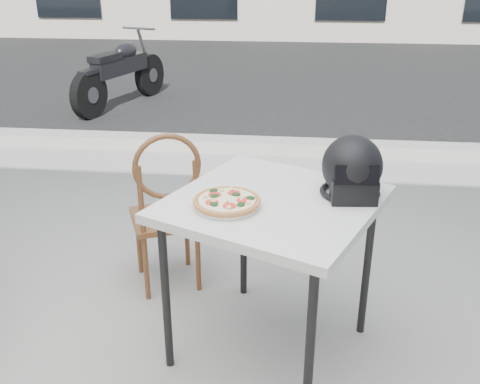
# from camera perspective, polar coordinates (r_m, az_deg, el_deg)

# --- Properties ---
(ground) EXTENTS (80.00, 80.00, 0.00)m
(ground) POSITION_cam_1_polar(r_m,az_deg,el_deg) (2.79, -7.24, -15.84)
(ground) COLOR #9A9792
(ground) RESTS_ON ground
(street_asphalt) EXTENTS (30.00, 8.00, 0.00)m
(street_asphalt) POSITION_cam_1_polar(r_m,az_deg,el_deg) (9.28, 2.62, 12.47)
(street_asphalt) COLOR black
(street_asphalt) RESTS_ON ground
(curb) EXTENTS (30.00, 0.25, 0.12)m
(curb) POSITION_cam_1_polar(r_m,az_deg,el_deg) (5.40, -0.16, 5.08)
(curb) COLOR #9B9891
(curb) RESTS_ON ground
(cafe_table_main) EXTENTS (1.12, 1.12, 0.80)m
(cafe_table_main) POSITION_cam_1_polar(r_m,az_deg,el_deg) (2.36, 3.52, -2.36)
(cafe_table_main) COLOR silver
(cafe_table_main) RESTS_ON ground
(plate) EXTENTS (0.30, 0.30, 0.02)m
(plate) POSITION_cam_1_polar(r_m,az_deg,el_deg) (2.25, -1.40, -1.42)
(plate) COLOR silver
(plate) RESTS_ON cafe_table_main
(pizza) EXTENTS (0.35, 0.35, 0.04)m
(pizza) POSITION_cam_1_polar(r_m,az_deg,el_deg) (2.24, -1.40, -0.94)
(pizza) COLOR #BC7D45
(pizza) RESTS_ON plate
(helmet) EXTENTS (0.29, 0.30, 0.27)m
(helmet) POSITION_cam_1_polar(r_m,az_deg,el_deg) (2.37, 11.87, 2.31)
(helmet) COLOR black
(helmet) RESTS_ON cafe_table_main
(cafe_chair_main) EXTENTS (0.49, 0.49, 0.96)m
(cafe_chair_main) POSITION_cam_1_polar(r_m,az_deg,el_deg) (2.95, -7.83, -1.24)
(cafe_chair_main) COLOR brown
(cafe_chair_main) RESTS_ON ground
(motorcycle) EXTENTS (0.73, 1.86, 0.95)m
(motorcycle) POSITION_cam_1_polar(r_m,az_deg,el_deg) (7.23, -12.56, 12.20)
(motorcycle) COLOR black
(motorcycle) RESTS_ON street_asphalt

